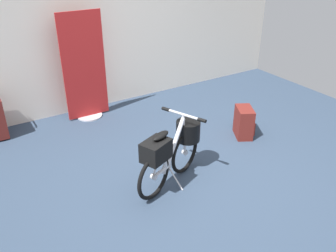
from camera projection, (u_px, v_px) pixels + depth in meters
name	position (u px, v px, depth m)	size (l,w,h in m)	color
ground_plane	(190.00, 182.00, 3.81)	(6.58, 6.58, 0.00)	#2D3D51
back_wall	(94.00, 11.00, 4.97)	(6.58, 0.10, 2.80)	silver
floor_banner_stand	(85.00, 73.00, 4.91)	(0.60, 0.36, 1.49)	#B7B7BC
folding_bike_foreground	(173.00, 149.00, 3.65)	(0.97, 0.58, 0.74)	black
backpack_on_floor	(244.00, 122.00, 4.62)	(0.33, 0.37, 0.39)	maroon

